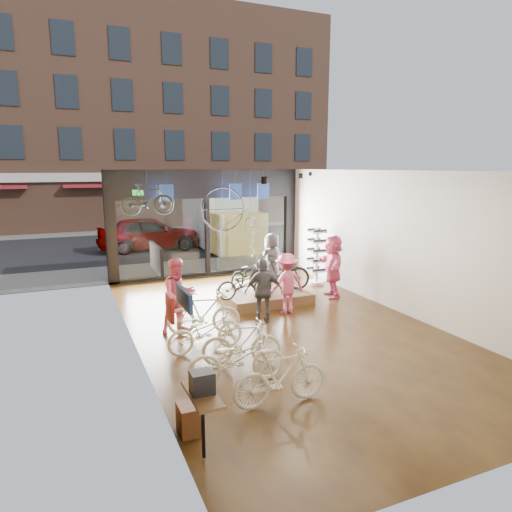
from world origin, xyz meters
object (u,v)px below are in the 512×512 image
display_bike_right (249,272)px  penny_farthing (232,211)px  floor_bike_1 (281,376)px  floor_bike_4 (206,331)px  floor_bike_2 (237,358)px  floor_bike_5 (204,313)px  street_car (149,233)px  floor_bike_3 (242,342)px  display_bike_left (245,283)px  box_truck (224,220)px  display_bike_mid (280,273)px  customer_5 (333,266)px  customer_4 (272,261)px  customer_2 (264,291)px  sunglasses_rack (316,256)px  customer_1 (179,296)px  hung_bike (147,200)px  display_platform (264,296)px  customer_3 (287,283)px

display_bike_right → penny_farthing: penny_farthing is taller
floor_bike_1 → floor_bike_4: bearing=12.2°
floor_bike_2 → penny_farthing: size_ratio=1.00×
floor_bike_5 → street_car: bearing=10.8°
floor_bike_3 → display_bike_left: bearing=-6.8°
box_truck → display_bike_mid: (-1.42, -8.98, -0.53)m
box_truck → customer_5: size_ratio=3.68×
floor_bike_3 → floor_bike_5: (-0.20, 1.94, 0.04)m
customer_4 → customer_5: size_ratio=0.94×
floor_bike_2 → customer_4: (3.44, 5.85, 0.42)m
floor_bike_4 → customer_2: size_ratio=1.03×
box_truck → sunglasses_rack: 7.75m
penny_farthing → sunglasses_rack: bearing=-19.5°
floor_bike_4 → display_bike_mid: (3.12, 2.78, 0.40)m
floor_bike_4 → customer_4: size_ratio=0.95×
customer_5 → sunglasses_rack: sunglasses_rack is taller
box_truck → customer_1: 11.44m
box_truck → floor_bike_1: 14.99m
display_bike_left → hung_bike: hung_bike is taller
customer_1 → customer_4: (3.77, 2.85, -0.00)m
hung_bike → customer_2: bearing=-148.2°
floor_bike_1 → customer_1: (-0.72, 4.02, 0.40)m
box_truck → floor_bike_2: size_ratio=3.89×
floor_bike_3 → display_platform: size_ratio=0.66×
box_truck → floor_bike_3: size_ratio=4.40×
floor_bike_1 → customer_3: 4.88m
floor_bike_5 → customer_3: bearing=-60.2°
customer_1 → sunglasses_rack: (5.33, 2.66, 0.05)m
street_car → customer_2: (0.79, -11.56, 0.02)m
display_bike_mid → customer_5: size_ratio=0.95×
floor_bike_3 → display_bike_right: display_bike_right is taller
customer_4 → sunglasses_rack: (1.56, -0.19, 0.06)m
customer_4 → box_truck: bearing=-112.7°
floor_bike_1 → display_bike_mid: display_bike_mid is taller
street_car → floor_bike_4: 12.81m
street_car → display_bike_left: size_ratio=2.92×
street_car → customer_3: (1.67, -11.10, 0.02)m
display_bike_left → customer_1: 2.38m
sunglasses_rack → floor_bike_4: bearing=-157.2°
floor_bike_4 → customer_1: customer_1 is taller
customer_5 → penny_farthing: size_ratio=1.06×
floor_bike_2 → customer_4: customer_4 is taller
display_platform → sunglasses_rack: (2.42, 1.15, 0.80)m
box_truck → customer_2: (-2.65, -10.56, -0.55)m
customer_5 → sunglasses_rack: bearing=-176.5°
floor_bike_3 → customer_4: customer_4 is taller
floor_bike_2 → customer_1: bearing=13.5°
customer_2 → sunglasses_rack: bearing=-127.3°
floor_bike_4 → display_bike_mid: 4.20m
floor_bike_1 → display_platform: floor_bike_1 is taller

